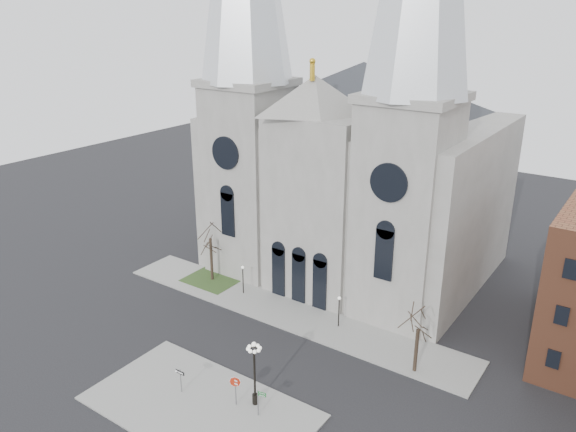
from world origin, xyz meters
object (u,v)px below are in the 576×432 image
Objects in this scene: stop_sign at (235,385)px; globe_lamp at (254,366)px; one_way_sign at (181,377)px; street_name_sign at (259,401)px.

globe_lamp is at bearing 35.30° from stop_sign.
stop_sign is 1.24× the size of one_way_sign.
one_way_sign is (-5.84, -2.27, -2.10)m from globe_lamp.
stop_sign is 4.87m from one_way_sign.
street_name_sign is (2.27, 0.04, -0.50)m from stop_sign.
globe_lamp reaches higher than stop_sign.
stop_sign is 2.33m from street_name_sign.
street_name_sign is at bearing 10.03° from one_way_sign.
globe_lamp is 2.61m from street_name_sign.
one_way_sign is 0.92× the size of street_name_sign.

